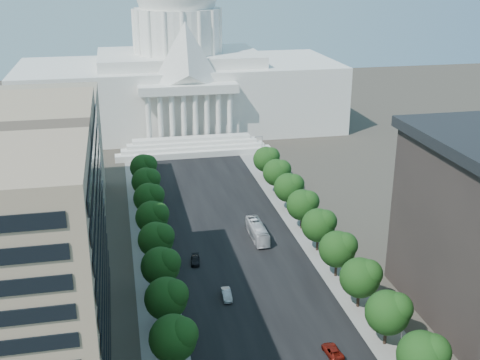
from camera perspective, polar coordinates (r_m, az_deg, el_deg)
road_asphalt at (r=149.52m, az=-1.48°, el=-4.24°), size 30.00×260.00×0.01m
sidewalk_left at (r=147.68m, az=-8.78°, el=-4.81°), size 8.00×260.00×0.02m
sidewalk_right at (r=153.70m, az=5.52°, el=-3.63°), size 8.00×260.00×0.02m
capitol at (r=233.93m, az=-5.76°, el=9.79°), size 120.00×56.00×73.00m
office_block_left_far at (r=153.36m, az=-20.17°, el=1.14°), size 38.00×52.00×30.00m
tree_l_c at (r=97.35m, az=-6.17°, el=-14.60°), size 7.79×7.60×9.97m
tree_l_d at (r=107.41m, az=-6.85°, el=-11.00°), size 7.79×7.60×9.97m
tree_l_e at (r=117.84m, az=-7.39°, el=-8.02°), size 7.79×7.60×9.97m
tree_l_f at (r=128.54m, az=-7.84°, el=-5.53°), size 7.79×7.60×9.97m
tree_l_g at (r=139.45m, az=-8.21°, el=-3.42°), size 7.79×7.60×9.97m
tree_l_h at (r=150.53m, az=-8.53°, el=-1.63°), size 7.79×7.60×9.97m
tree_l_i at (r=161.74m, az=-8.81°, el=-0.08°), size 7.79×7.60×9.97m
tree_l_j at (r=173.05m, az=-9.04°, el=1.27°), size 7.79×7.60×9.97m
tree_r_b at (r=97.20m, az=17.11°, el=-15.56°), size 7.79×7.60×9.97m
tree_r_c at (r=105.93m, az=14.03°, el=-12.00°), size 7.79×7.60×9.97m
tree_r_d at (r=115.24m, az=11.49°, el=-8.97°), size 7.79×7.60×9.97m
tree_r_e at (r=125.02m, az=9.38°, el=-6.39°), size 7.79×7.60×9.97m
tree_r_f at (r=135.15m, az=7.59°, el=-4.18°), size 7.79×7.60×9.97m
tree_r_g at (r=145.57m, az=6.06°, el=-2.28°), size 7.79×7.60×9.97m
tree_r_h at (r=156.21m, az=4.75°, el=-0.64°), size 7.79×7.60×9.97m
tree_r_i at (r=167.04m, az=3.60°, el=0.79°), size 7.79×7.60×9.97m
tree_r_j at (r=178.02m, az=2.59°, el=2.05°), size 7.79×7.60×9.97m
streetlight_b at (r=106.29m, az=14.97°, el=-12.37°), size 2.61×0.44×9.00m
streetlight_c at (r=125.99m, az=10.00°, el=-6.53°), size 2.61×0.44×9.00m
streetlight_d at (r=147.31m, az=6.50°, el=-2.29°), size 2.61×0.44×9.00m
streetlight_e at (r=169.64m, az=3.91°, el=0.87°), size 2.61×0.44×9.00m
streetlight_f at (r=192.63m, az=1.94°, el=3.28°), size 2.61×0.44×9.00m
car_silver at (r=118.46m, az=-1.28°, el=-10.81°), size 1.87×5.00×1.63m
car_red at (r=104.83m, az=8.76°, el=-15.73°), size 2.80×5.31×1.42m
car_dark_b at (r=131.37m, az=-4.27°, el=-7.61°), size 2.50×4.85×1.34m
city_bus at (r=141.71m, az=1.66°, el=-4.88°), size 3.08×12.89×3.59m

